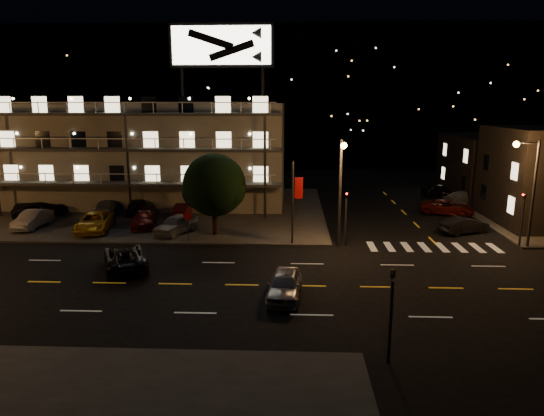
{
  "coord_description": "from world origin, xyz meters",
  "views": [
    {
      "loc": [
        4.9,
        -27.05,
        10.66
      ],
      "look_at": [
        3.47,
        8.0,
        2.95
      ],
      "focal_mm": 32.0,
      "sensor_mm": 36.0,
      "label": 1
    }
  ],
  "objects_px": {
    "side_car_0": "(464,225)",
    "road_car_east": "(285,285)",
    "lot_car_7": "(108,207)",
    "lot_car_4": "(176,224)",
    "road_car_west": "(125,257)",
    "lot_car_2": "(95,222)",
    "tree": "(214,187)"
  },
  "relations": [
    {
      "from": "side_car_0",
      "to": "road_car_east",
      "type": "xyz_separation_m",
      "value": [
        -14.61,
        -14.07,
        0.05
      ]
    },
    {
      "from": "road_car_east",
      "to": "lot_car_7",
      "type": "bearing_deg",
      "value": 136.56
    },
    {
      "from": "lot_car_4",
      "to": "road_car_west",
      "type": "height_order",
      "value": "lot_car_4"
    },
    {
      "from": "lot_car_4",
      "to": "lot_car_2",
      "type": "bearing_deg",
      "value": -158.6
    },
    {
      "from": "lot_car_4",
      "to": "road_car_east",
      "type": "xyz_separation_m",
      "value": [
        9.07,
        -12.69,
        -0.16
      ]
    },
    {
      "from": "road_car_east",
      "to": "tree",
      "type": "bearing_deg",
      "value": 119.82
    },
    {
      "from": "tree",
      "to": "lot_car_2",
      "type": "bearing_deg",
      "value": 176.56
    },
    {
      "from": "lot_car_4",
      "to": "side_car_0",
      "type": "bearing_deg",
      "value": 27.86
    },
    {
      "from": "road_car_east",
      "to": "road_car_west",
      "type": "relative_size",
      "value": 0.79
    },
    {
      "from": "tree",
      "to": "side_car_0",
      "type": "bearing_deg",
      "value": 4.5
    },
    {
      "from": "side_car_0",
      "to": "road_car_east",
      "type": "relative_size",
      "value": 0.96
    },
    {
      "from": "side_car_0",
      "to": "road_car_east",
      "type": "bearing_deg",
      "value": 110.98
    },
    {
      "from": "lot_car_2",
      "to": "lot_car_7",
      "type": "relative_size",
      "value": 1.11
    },
    {
      "from": "lot_car_2",
      "to": "road_car_east",
      "type": "bearing_deg",
      "value": -47.9
    },
    {
      "from": "tree",
      "to": "road_car_east",
      "type": "relative_size",
      "value": 1.5
    },
    {
      "from": "lot_car_4",
      "to": "lot_car_7",
      "type": "xyz_separation_m",
      "value": [
        -8.11,
        6.48,
        -0.06
      ]
    },
    {
      "from": "lot_car_7",
      "to": "road_car_west",
      "type": "xyz_separation_m",
      "value": [
        6.71,
        -14.74,
        -0.08
      ]
    },
    {
      "from": "lot_car_2",
      "to": "road_car_east",
      "type": "distance_m",
      "value": 20.65
    },
    {
      "from": "tree",
      "to": "road_car_west",
      "type": "xyz_separation_m",
      "value": [
        -4.64,
        -8.02,
        -3.28
      ]
    },
    {
      "from": "lot_car_4",
      "to": "tree",
      "type": "bearing_deg",
      "value": 20.42
    },
    {
      "from": "lot_car_4",
      "to": "road_car_east",
      "type": "height_order",
      "value": "lot_car_4"
    },
    {
      "from": "lot_car_4",
      "to": "side_car_0",
      "type": "height_order",
      "value": "lot_car_4"
    },
    {
      "from": "lot_car_2",
      "to": "road_car_west",
      "type": "bearing_deg",
      "value": -66.07
    },
    {
      "from": "tree",
      "to": "lot_car_4",
      "type": "relative_size",
      "value": 1.49
    },
    {
      "from": "side_car_0",
      "to": "road_car_east",
      "type": "distance_m",
      "value": 20.28
    },
    {
      "from": "lot_car_4",
      "to": "lot_car_7",
      "type": "bearing_deg",
      "value": 165.88
    },
    {
      "from": "lot_car_2",
      "to": "road_car_west",
      "type": "xyz_separation_m",
      "value": [
        5.51,
        -8.63,
        -0.13
      ]
    },
    {
      "from": "road_car_east",
      "to": "road_car_west",
      "type": "bearing_deg",
      "value": 161.75
    },
    {
      "from": "lot_car_7",
      "to": "side_car_0",
      "type": "relative_size",
      "value": 1.14
    },
    {
      "from": "tree",
      "to": "road_car_east",
      "type": "bearing_deg",
      "value": -64.87
    },
    {
      "from": "road_car_east",
      "to": "road_car_west",
      "type": "height_order",
      "value": "road_car_west"
    },
    {
      "from": "road_car_west",
      "to": "tree",
      "type": "bearing_deg",
      "value": -142.53
    }
  ]
}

